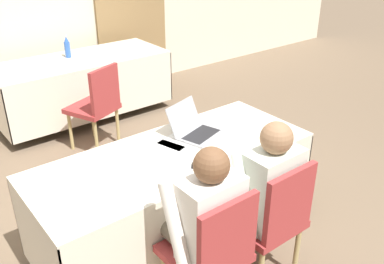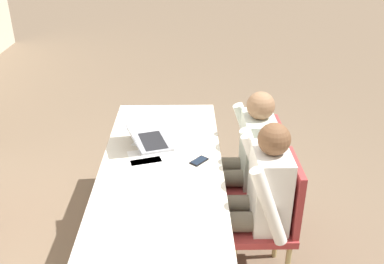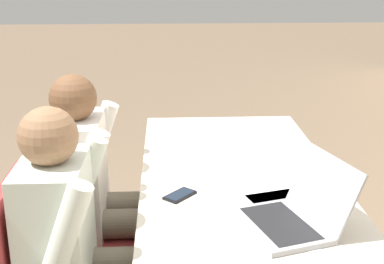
{
  "view_description": "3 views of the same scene",
  "coord_description": "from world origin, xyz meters",
  "px_view_note": "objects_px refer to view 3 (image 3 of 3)",
  "views": [
    {
      "loc": [
        -1.51,
        -2.14,
        2.24
      ],
      "look_at": [
        0.0,
        -0.21,
        1.01
      ],
      "focal_mm": 40.0,
      "sensor_mm": 36.0,
      "label": 1
    },
    {
      "loc": [
        -2.49,
        -0.17,
        2.28
      ],
      "look_at": [
        0.0,
        -0.21,
        1.01
      ],
      "focal_mm": 40.0,
      "sensor_mm": 36.0,
      "label": 2
    },
    {
      "loc": [
        1.93,
        -0.3,
        1.65
      ],
      "look_at": [
        0.0,
        -0.21,
        1.01
      ],
      "focal_mm": 50.0,
      "sensor_mm": 36.0,
      "label": 3
    }
  ],
  "objects_px": {
    "laptop": "(293,214)",
    "chair_near_left": "(76,220)",
    "person_white_shirt": "(80,245)",
    "person_checkered_shirt": "(97,187)",
    "cell_phone": "(180,195)"
  },
  "relations": [
    {
      "from": "laptop",
      "to": "cell_phone",
      "type": "distance_m",
      "value": 0.46
    },
    {
      "from": "person_checkered_shirt",
      "to": "person_white_shirt",
      "type": "height_order",
      "value": "same"
    },
    {
      "from": "person_checkered_shirt",
      "to": "person_white_shirt",
      "type": "distance_m",
      "value": 0.5
    },
    {
      "from": "cell_phone",
      "to": "person_white_shirt",
      "type": "distance_m",
      "value": 0.43
    },
    {
      "from": "cell_phone",
      "to": "laptop",
      "type": "bearing_deg",
      "value": 7.62
    },
    {
      "from": "chair_near_left",
      "to": "cell_phone",
      "type": "bearing_deg",
      "value": -122.17
    },
    {
      "from": "person_checkered_shirt",
      "to": "chair_near_left",
      "type": "bearing_deg",
      "value": 90.0
    },
    {
      "from": "laptop",
      "to": "cell_phone",
      "type": "xyz_separation_m",
      "value": [
        -0.26,
        -0.38,
        -0.04
      ]
    },
    {
      "from": "laptop",
      "to": "chair_near_left",
      "type": "relative_size",
      "value": 0.45
    },
    {
      "from": "cell_phone",
      "to": "chair_near_left",
      "type": "xyz_separation_m",
      "value": [
        -0.29,
        -0.46,
        -0.25
      ]
    },
    {
      "from": "laptop",
      "to": "chair_near_left",
      "type": "bearing_deg",
      "value": -140.08
    },
    {
      "from": "laptop",
      "to": "person_white_shirt",
      "type": "distance_m",
      "value": 0.75
    },
    {
      "from": "cell_phone",
      "to": "person_white_shirt",
      "type": "xyz_separation_m",
      "value": [
        0.21,
        -0.36,
        -0.09
      ]
    },
    {
      "from": "laptop",
      "to": "chair_near_left",
      "type": "height_order",
      "value": "laptop"
    },
    {
      "from": "laptop",
      "to": "person_checkered_shirt",
      "type": "distance_m",
      "value": 0.93
    }
  ]
}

